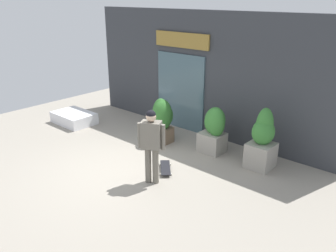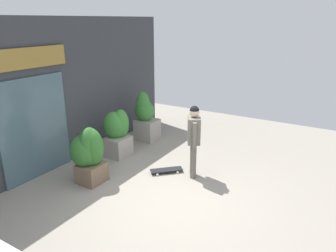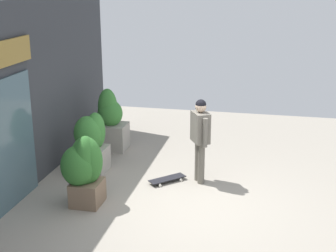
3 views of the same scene
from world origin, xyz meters
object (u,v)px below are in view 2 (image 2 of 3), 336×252
Objects in this scene: planter_box_right at (89,152)px; planter_box_left at (117,132)px; skateboard at (166,170)px; planter_box_mid at (145,117)px; skateboarder at (194,135)px.

planter_box_left is at bearing 15.85° from planter_box_right.
planter_box_left reaches higher than skateboard.
planter_box_mid reaches higher than skateboard.
planter_box_right is at bearing -164.15° from planter_box_left.
planter_box_left is (0.07, 2.18, -0.35)m from skateboarder.
planter_box_right is at bearing 1.06° from skateboard.
skateboarder reaches higher than skateboard.
planter_box_right is (-1.41, -0.40, 0.05)m from planter_box_left.
skateboarder is 2.62m from planter_box_mid.
planter_box_right is at bearing -170.75° from planter_box_mid.
skateboard is 1.69m from planter_box_left.
skateboarder is at bearing -52.82° from planter_box_right.
planter_box_right is (-1.19, 1.18, 0.62)m from skateboard.
skateboarder reaches higher than planter_box_left.
skateboarder is at bearing 150.24° from skateboard.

